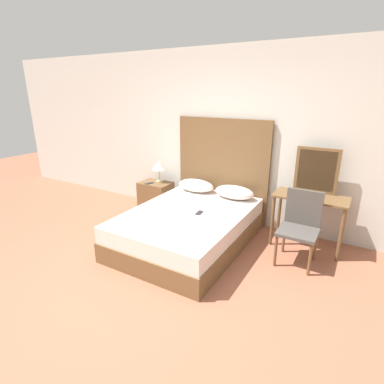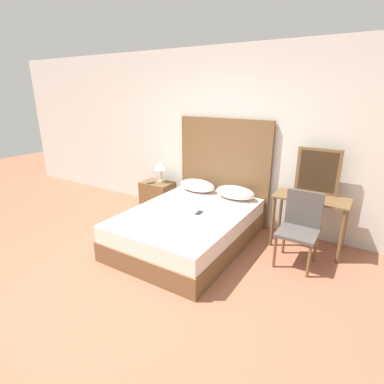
{
  "view_description": "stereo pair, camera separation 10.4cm",
  "coord_description": "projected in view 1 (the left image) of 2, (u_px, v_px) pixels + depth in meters",
  "views": [
    {
      "loc": [
        1.97,
        -1.97,
        2.06
      ],
      "look_at": [
        -0.0,
        1.39,
        0.74
      ],
      "focal_mm": 28.0,
      "sensor_mm": 36.0,
      "label": 1
    },
    {
      "loc": [
        2.06,
        -1.92,
        2.06
      ],
      "look_at": [
        -0.0,
        1.39,
        0.74
      ],
      "focal_mm": 28.0,
      "sensor_mm": 36.0,
      "label": 2
    }
  ],
  "objects": [
    {
      "name": "pillow_left",
      "position": [
        196.0,
        186.0,
        4.9
      ],
      "size": [
        0.61,
        0.35,
        0.19
      ],
      "color": "silver",
      "rests_on": "bed"
    },
    {
      "name": "nightstand",
      "position": [
        156.0,
        197.0,
        5.34
      ],
      "size": [
        0.55,
        0.39,
        0.53
      ],
      "color": "brown",
      "rests_on": "ground_plane"
    },
    {
      "name": "wall_back",
      "position": [
        225.0,
        138.0,
        4.75
      ],
      "size": [
        10.0,
        0.06,
        2.7
      ],
      "color": "silver",
      "rests_on": "ground_plane"
    },
    {
      "name": "headboard",
      "position": [
        222.0,
        170.0,
        4.86
      ],
      "size": [
        1.57,
        0.05,
        1.66
      ],
      "color": "brown",
      "rests_on": "ground_plane"
    },
    {
      "name": "ground_plane",
      "position": [
        127.0,
        292.0,
        3.22
      ],
      "size": [
        16.0,
        16.0,
        0.0
      ],
      "primitive_type": "plane",
      "color": "#9E5B42"
    },
    {
      "name": "phone_on_bed",
      "position": [
        199.0,
        213.0,
        4.05
      ],
      "size": [
        0.09,
        0.16,
        0.01
      ],
      "color": "#232328",
      "rests_on": "bed"
    },
    {
      "name": "table_lamp",
      "position": [
        159.0,
        166.0,
        5.2
      ],
      "size": [
        0.25,
        0.25,
        0.38
      ],
      "color": "tan",
      "rests_on": "nightstand"
    },
    {
      "name": "bed",
      "position": [
        188.0,
        227.0,
        4.19
      ],
      "size": [
        1.49,
        2.06,
        0.49
      ],
      "color": "brown",
      "rests_on": "ground_plane"
    },
    {
      "name": "vanity_mirror",
      "position": [
        317.0,
        170.0,
        4.0
      ],
      "size": [
        0.55,
        0.03,
        0.61
      ],
      "color": "brown",
      "rests_on": "vanity_desk"
    },
    {
      "name": "pillow_right",
      "position": [
        234.0,
        192.0,
        4.58
      ],
      "size": [
        0.61,
        0.35,
        0.19
      ],
      "color": "silver",
      "rests_on": "bed"
    },
    {
      "name": "chair",
      "position": [
        300.0,
        223.0,
        3.69
      ],
      "size": [
        0.46,
        0.46,
        0.9
      ],
      "color": "#4C4742",
      "rests_on": "ground_plane"
    },
    {
      "name": "vanity_desk",
      "position": [
        310.0,
        206.0,
        3.98
      ],
      "size": [
        0.94,
        0.44,
        0.74
      ],
      "color": "brown",
      "rests_on": "ground_plane"
    },
    {
      "name": "phone_on_nightstand",
      "position": [
        149.0,
        183.0,
        5.2
      ],
      "size": [
        0.12,
        0.16,
        0.01
      ],
      "color": "#232328",
      "rests_on": "nightstand"
    }
  ]
}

